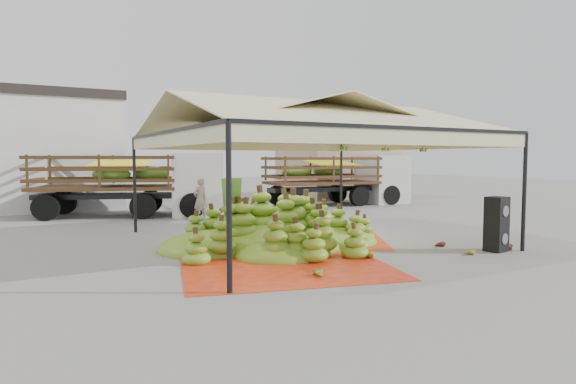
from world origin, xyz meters
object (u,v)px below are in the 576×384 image
banana_heap (278,222)px  truck_left (139,177)px  speaker_stack (496,224)px  truck_right (343,174)px  vendor (200,199)px

banana_heap → truck_left: truck_left is taller
speaker_stack → truck_left: 13.75m
speaker_stack → truck_left: (-6.32, 12.18, 0.88)m
banana_heap → speaker_stack: (4.53, -3.30, 0.03)m
truck_left → truck_right: bearing=19.8°
banana_heap → truck_right: 12.21m
vendor → truck_right: bearing=177.0°
vendor → speaker_stack: bearing=95.4°
banana_heap → truck_right: truck_right is taller
speaker_stack → truck_right: 12.76m
vendor → truck_left: bearing=-80.5°
banana_heap → truck_right: size_ratio=0.83×
truck_right → truck_left: bearing=-174.9°
banana_heap → truck_left: 9.10m
truck_left → vendor: bearing=-39.3°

